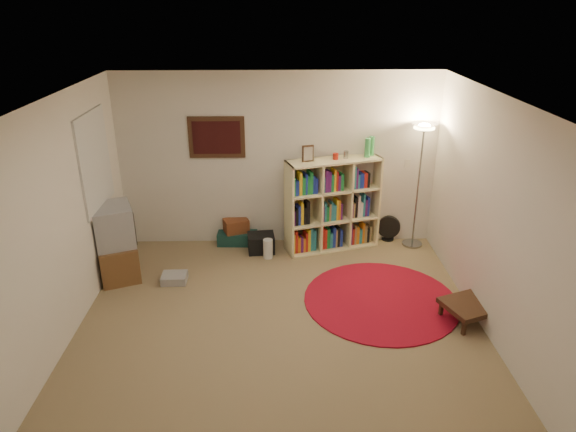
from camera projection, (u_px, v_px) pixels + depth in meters
name	position (u px, v px, depth m)	size (l,w,h in m)	color
room	(274.00, 223.00, 5.25)	(4.54, 4.54, 2.54)	olive
bookshelf	(331.00, 206.00, 7.31)	(1.39, 0.75, 1.60)	#FFEEAA
floor_lamp	(422.00, 146.00, 7.03)	(0.42, 0.42, 1.82)	gray
floor_fan	(388.00, 228.00, 7.69)	(0.35, 0.22, 0.39)	black
tv_stand	(116.00, 243.00, 6.60)	(0.69, 0.80, 0.99)	brown
dvd_box	(174.00, 278.00, 6.61)	(0.32, 0.27, 0.11)	#97969A
suitcase	(238.00, 236.00, 7.67)	(0.59, 0.40, 0.19)	#133631
wicker_basket	(236.00, 226.00, 7.56)	(0.41, 0.35, 0.20)	brown
duffel_bag	(261.00, 243.00, 7.38)	(0.40, 0.35, 0.26)	black
paper_towel	(268.00, 249.00, 7.19)	(0.16, 0.16, 0.28)	silver
red_rug	(381.00, 300.00, 6.21)	(1.86, 1.86, 0.02)	maroon
side_table	(468.00, 307.00, 5.75)	(0.64, 0.64, 0.23)	#321C11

